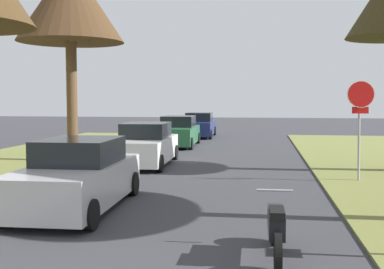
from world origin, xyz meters
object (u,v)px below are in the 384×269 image
at_px(parked_sedan_white, 145,146).
at_px(parked_sedan_green, 178,132).
at_px(parked_sedan_navy, 199,126).
at_px(stop_sign_far, 360,108).
at_px(parked_sedan_silver, 78,177).
at_px(parked_motorcycle, 276,228).
at_px(street_tree_left_mid_b, 70,3).

xyz_separation_m(parked_sedan_white, parked_sedan_green, (-0.02, 7.16, 0.00)).
height_order(parked_sedan_white, parked_sedan_navy, same).
distance_m(stop_sign_far, parked_sedan_navy, 17.33).
relative_size(parked_sedan_silver, parked_motorcycle, 2.17).
relative_size(parked_sedan_silver, parked_sedan_navy, 1.00).
bearing_deg(street_tree_left_mid_b, parked_sedan_white, -9.07).
bearing_deg(parked_sedan_navy, street_tree_left_mid_b, -104.71).
distance_m(parked_sedan_silver, parked_motorcycle, 5.16).
height_order(parked_sedan_green, parked_sedan_navy, same).
bearing_deg(parked_sedan_silver, parked_sedan_green, 90.97).
distance_m(parked_sedan_green, parked_sedan_navy, 6.05).
xyz_separation_m(street_tree_left_mid_b, parked_sedan_white, (3.05, -0.49, -5.45)).
relative_size(parked_sedan_white, parked_motorcycle, 2.17).
height_order(parked_sedan_silver, parked_motorcycle, parked_sedan_silver).
relative_size(parked_sedan_white, parked_sedan_navy, 1.00).
bearing_deg(parked_sedan_green, parked_sedan_white, -89.86).
distance_m(parked_sedan_white, parked_motorcycle, 10.94).
height_order(street_tree_left_mid_b, parked_sedan_white, street_tree_left_mid_b).
bearing_deg(parked_sedan_white, parked_sedan_navy, 88.77).
xyz_separation_m(stop_sign_far, parked_sedan_navy, (-6.92, 15.81, -1.47)).
relative_size(parked_sedan_navy, parked_motorcycle, 2.17).
bearing_deg(parked_motorcycle, stop_sign_far, 70.16).
relative_size(street_tree_left_mid_b, parked_motorcycle, 3.78).
xyz_separation_m(street_tree_left_mid_b, parked_motorcycle, (7.62, -10.43, -5.69)).
relative_size(stop_sign_far, street_tree_left_mid_b, 0.38).
distance_m(parked_sedan_white, parked_sedan_navy, 13.20).
height_order(street_tree_left_mid_b, parked_sedan_green, street_tree_left_mid_b).
relative_size(parked_sedan_silver, parked_sedan_green, 1.00).
relative_size(parked_sedan_green, parked_motorcycle, 2.17).
xyz_separation_m(stop_sign_far, parked_sedan_white, (-7.21, 2.62, -1.47)).
bearing_deg(parked_sedan_silver, parked_sedan_white, 91.80).
distance_m(parked_sedan_green, parked_motorcycle, 17.70).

